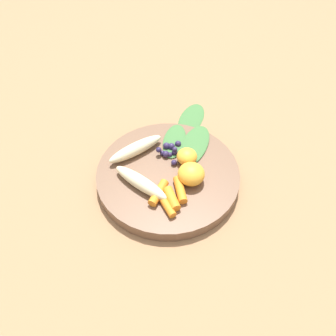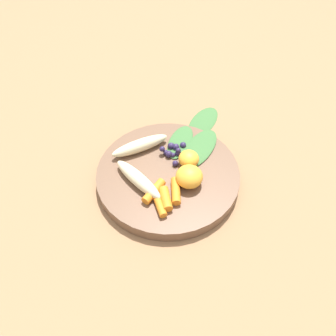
{
  "view_description": "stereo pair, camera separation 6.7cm",
  "coord_description": "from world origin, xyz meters",
  "px_view_note": "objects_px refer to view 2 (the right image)",
  "views": [
    {
      "loc": [
        0.13,
        -0.42,
        0.54
      ],
      "look_at": [
        0.0,
        0.0,
        0.04
      ],
      "focal_mm": 36.86,
      "sensor_mm": 36.0,
      "label": 1
    },
    {
      "loc": [
        0.19,
        -0.4,
        0.54
      ],
      "look_at": [
        0.0,
        0.0,
        0.04
      ],
      "focal_mm": 36.86,
      "sensor_mm": 36.0,
      "label": 2
    }
  ],
  "objects_px": {
    "banana_peeled_right": "(140,146)",
    "orange_segment_near": "(189,159)",
    "kale_leaf_stray": "(204,121)",
    "banana_peeled_left": "(138,179)",
    "bowl": "(168,175)"
  },
  "relations": [
    {
      "from": "orange_segment_near",
      "to": "kale_leaf_stray",
      "type": "bearing_deg",
      "value": 99.5
    },
    {
      "from": "banana_peeled_left",
      "to": "kale_leaf_stray",
      "type": "distance_m",
      "value": 0.25
    },
    {
      "from": "orange_segment_near",
      "to": "kale_leaf_stray",
      "type": "xyz_separation_m",
      "value": [
        -0.03,
        0.16,
        -0.04
      ]
    },
    {
      "from": "banana_peeled_left",
      "to": "orange_segment_near",
      "type": "distance_m",
      "value": 0.11
    },
    {
      "from": "banana_peeled_left",
      "to": "banana_peeled_right",
      "type": "height_order",
      "value": "same"
    },
    {
      "from": "banana_peeled_right",
      "to": "orange_segment_near",
      "type": "relative_size",
      "value": 3.02
    },
    {
      "from": "orange_segment_near",
      "to": "bowl",
      "type": "bearing_deg",
      "value": -129.01
    },
    {
      "from": "orange_segment_near",
      "to": "kale_leaf_stray",
      "type": "relative_size",
      "value": 0.34
    },
    {
      "from": "banana_peeled_left",
      "to": "banana_peeled_right",
      "type": "relative_size",
      "value": 1.0
    },
    {
      "from": "banana_peeled_right",
      "to": "kale_leaf_stray",
      "type": "relative_size",
      "value": 1.04
    },
    {
      "from": "bowl",
      "to": "orange_segment_near",
      "type": "relative_size",
      "value": 6.94
    },
    {
      "from": "banana_peeled_right",
      "to": "orange_segment_near",
      "type": "xyz_separation_m",
      "value": [
        0.11,
        0.01,
        0.0
      ]
    },
    {
      "from": "bowl",
      "to": "orange_segment_near",
      "type": "height_order",
      "value": "orange_segment_near"
    },
    {
      "from": "banana_peeled_right",
      "to": "kale_leaf_stray",
      "type": "distance_m",
      "value": 0.19
    },
    {
      "from": "banana_peeled_right",
      "to": "kale_leaf_stray",
      "type": "xyz_separation_m",
      "value": [
        0.08,
        0.17,
        -0.04
      ]
    }
  ]
}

